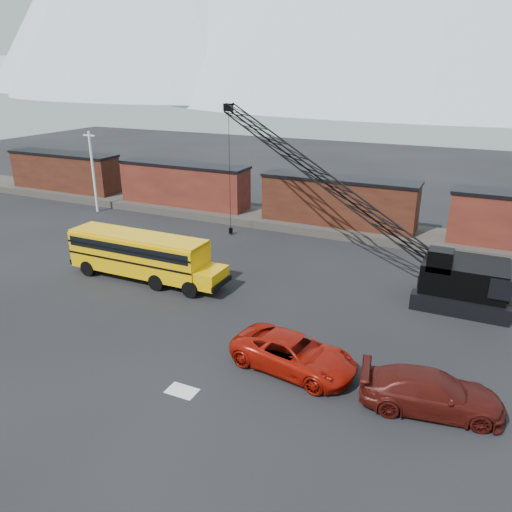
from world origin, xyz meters
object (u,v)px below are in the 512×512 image
Objects in this scene: school_bus at (143,255)px; red_pickup at (294,354)px; maroon_suv at (431,392)px; crawler_crane at (321,177)px.

red_pickup is at bearing -24.05° from school_bus.
maroon_suv is (6.34, -0.38, 0.00)m from red_pickup.
school_bus is 20.68m from maroon_suv.
school_bus is 14.62m from red_pickup.
school_bus is 13.60m from crawler_crane.
maroon_suv is at bearing -55.79° from crawler_crane.
crawler_crane reaches higher than maroon_suv.
crawler_crane is (-3.55, 14.18, 5.61)m from red_pickup.
red_pickup is at bearing 76.47° from maroon_suv.
school_bus is at bearing -139.89° from crawler_crane.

